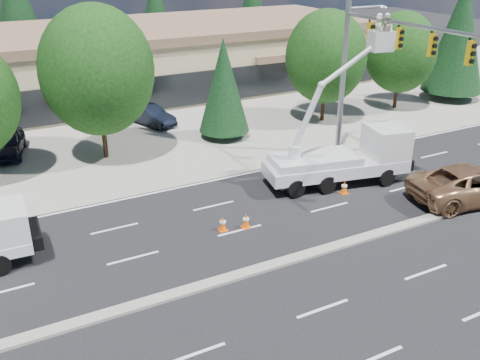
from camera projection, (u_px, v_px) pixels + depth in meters
ground at (276, 265)px, 21.67m from camera, size 140.00×140.00×0.00m
concrete_apron at (130, 127)px, 37.85m from camera, size 140.00×22.00×0.01m
road_median at (276, 264)px, 21.65m from camera, size 120.00×0.55×0.12m
strip_mall at (92, 61)px, 44.77m from camera, size 50.40×15.40×5.50m
tree_front_d at (97, 71)px, 30.38m from camera, size 6.52×6.52×9.04m
tree_front_e at (224, 85)px, 34.49m from camera, size 3.33×3.33×6.57m
tree_front_f at (326, 57)px, 37.43m from camera, size 5.70×5.70×7.92m
tree_front_g at (401, 52)px, 40.52m from camera, size 5.33×5.33×7.39m
tree_front_h at (459, 36)px, 42.73m from camera, size 4.86×4.86×9.57m
tree_back_b at (17, 9)px, 51.46m from camera, size 5.78×5.78×11.39m
tree_back_c at (156, 13)px, 57.88m from camera, size 4.67×4.67×9.20m
tree_back_d at (252, 6)px, 62.91m from camera, size 4.78×4.78×9.42m
signal_mast at (370, 61)px, 29.15m from camera, size 2.76×10.16×9.00m
bucket_truck at (349, 150)px, 28.45m from camera, size 8.00×3.82×8.83m
traffic_cone_b at (223, 224)px, 24.15m from camera, size 0.40×0.40×0.70m
traffic_cone_c at (246, 221)px, 24.40m from camera, size 0.40×0.40×0.70m
traffic_cone_d at (344, 187)px, 27.72m from camera, size 0.40×0.40×0.70m
traffic_cone_e at (388, 176)px, 29.07m from camera, size 0.40×0.40×0.70m
minivan at (472, 184)px, 26.80m from camera, size 6.87×4.04×1.79m
parked_car_west at (7, 143)px, 32.57m from camera, size 2.77×4.73×1.51m
parked_car_east at (151, 115)px, 38.06m from camera, size 2.75×4.38×1.36m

